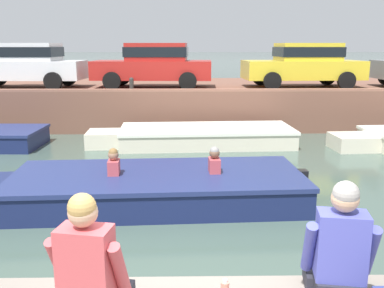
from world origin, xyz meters
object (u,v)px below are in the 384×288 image
person_seated_right (339,254)px  car_centre_yellow (304,63)px  mooring_bollard_mid (132,84)px  boat_moored_central_cream (198,136)px  person_seated_left (89,272)px  motorboat_passing (144,188)px  car_leftmost_white (25,63)px  car_left_inner_red (154,63)px

person_seated_right → car_centre_yellow: bearing=76.1°
mooring_bollard_mid → person_seated_right: bearing=-75.4°
boat_moored_central_cream → person_seated_left: person_seated_left is taller
mooring_bollard_mid → person_seated_left: 11.43m
car_centre_yellow → person_seated_left: car_centre_yellow is taller
motorboat_passing → person_seated_left: person_seated_left is taller
car_leftmost_white → car_left_inner_red: size_ratio=1.01×
car_left_inner_red → mooring_bollard_mid: car_left_inner_red is taller
car_leftmost_white → person_seated_left: 13.52m
car_left_inner_red → person_seated_right: size_ratio=4.33×
person_seated_right → person_seated_left: bearing=-172.8°
person_seated_right → car_left_inner_red: bearing=100.3°
boat_moored_central_cream → car_leftmost_white: (-5.98, 3.03, 1.98)m
car_left_inner_red → motorboat_passing: bearing=-87.7°
boat_moored_central_cream → motorboat_passing: bearing=-103.6°
car_centre_yellow → boat_moored_central_cream: bearing=-141.6°
car_leftmost_white → mooring_bollard_mid: 4.07m
motorboat_passing → car_left_inner_red: bearing=92.3°
car_leftmost_white → person_seated_left: size_ratio=4.37×
boat_moored_central_cream → car_centre_yellow: size_ratio=1.44×
car_left_inner_red → car_leftmost_white: bearing=180.0°
car_leftmost_white → motorboat_passing: bearing=-58.1°
car_leftmost_white → mooring_bollard_mid: car_leftmost_white is taller
car_centre_yellow → mooring_bollard_mid: size_ratio=9.37×
boat_moored_central_cream → car_leftmost_white: 6.99m
car_left_inner_red → boat_moored_central_cream: bearing=-64.4°
boat_moored_central_cream → person_seated_left: bearing=-96.3°
boat_moored_central_cream → car_left_inner_red: (-1.45, 3.03, 1.98)m
motorboat_passing → mooring_bollard_mid: 6.78m
car_left_inner_red → mooring_bollard_mid: 1.49m
car_centre_yellow → person_seated_right: car_centre_yellow is taller
boat_moored_central_cream → car_leftmost_white: bearing=153.1°
car_left_inner_red → car_centre_yellow: bearing=0.1°
mooring_bollard_mid → person_seated_left: person_seated_left is taller
person_seated_left → motorboat_passing: bearing=91.2°
car_left_inner_red → person_seated_left: size_ratio=4.33×
person_seated_left → car_left_inner_red: bearing=91.8°
boat_moored_central_cream → mooring_bollard_mid: size_ratio=13.50×
car_left_inner_red → person_seated_right: bearing=-79.7°
mooring_bollard_mid → car_leftmost_white: bearing=162.9°
car_leftmost_white → person_seated_left: car_leftmost_white is taller
boat_moored_central_cream → car_left_inner_red: size_ratio=1.44×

